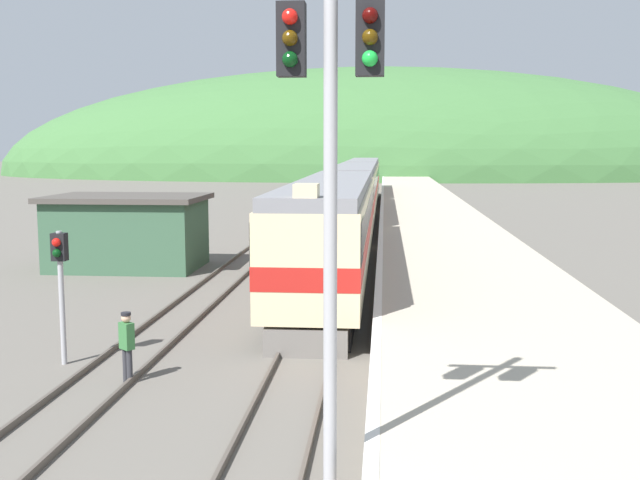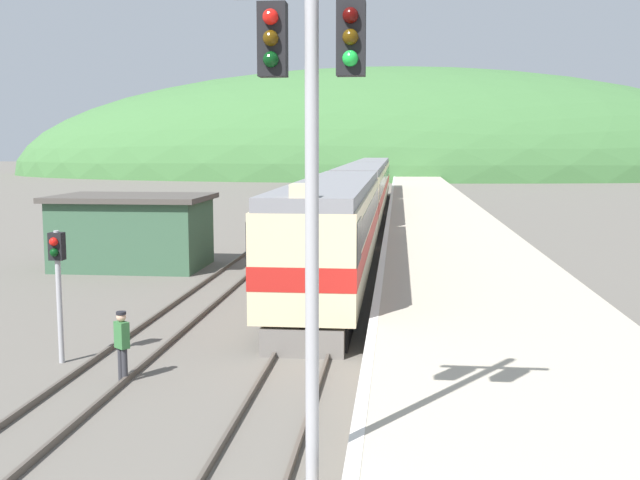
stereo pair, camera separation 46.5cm
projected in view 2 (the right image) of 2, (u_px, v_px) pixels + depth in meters
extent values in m
cube|color=#4C443D|center=(367.00, 200.00, 77.47)|extent=(0.08, 180.00, 0.16)
cube|color=#4C443D|center=(381.00, 200.00, 77.32)|extent=(0.08, 180.00, 0.16)
cube|color=#4C443D|center=(322.00, 199.00, 77.95)|extent=(0.08, 180.00, 0.16)
cube|color=#4C443D|center=(336.00, 199.00, 77.80)|extent=(0.08, 180.00, 0.16)
cube|color=#B2A893|center=(434.00, 213.00, 57.06)|extent=(6.97, 140.00, 1.01)
cube|color=silver|center=(390.00, 206.00, 57.35)|extent=(0.24, 140.00, 0.01)
ellipsoid|color=#3D6B38|center=(385.00, 175.00, 145.29)|extent=(147.72, 66.47, 40.86)
cube|color=#385B42|center=(133.00, 234.00, 34.62)|extent=(6.53, 4.38, 3.14)
cube|color=#47423D|center=(132.00, 198.00, 34.40)|extent=(7.03, 4.88, 0.24)
cube|color=black|center=(335.00, 274.00, 30.45)|extent=(2.39, 20.19, 0.85)
cube|color=beige|center=(335.00, 227.00, 30.21)|extent=(2.91, 21.47, 3.03)
cube|color=red|center=(335.00, 233.00, 30.24)|extent=(2.94, 21.49, 0.67)
cube|color=black|center=(335.00, 211.00, 30.13)|extent=(2.93, 20.19, 0.91)
cube|color=slate|center=(335.00, 185.00, 29.99)|extent=(2.73, 21.47, 0.40)
cube|color=black|center=(306.00, 241.00, 20.65)|extent=(2.95, 2.20, 1.21)
cube|color=beige|center=(303.00, 191.00, 19.80)|extent=(0.64, 0.80, 0.36)
cube|color=slate|center=(302.00, 343.00, 20.06)|extent=(2.27, 0.40, 0.77)
cube|color=black|center=(362.00, 220.00, 52.58)|extent=(2.39, 20.28, 0.85)
cube|color=beige|center=(362.00, 193.00, 52.34)|extent=(2.91, 21.57, 3.03)
cube|color=red|center=(362.00, 196.00, 52.37)|extent=(2.94, 21.59, 0.67)
cube|color=black|center=(362.00, 183.00, 52.25)|extent=(2.93, 20.28, 0.91)
cube|color=slate|center=(362.00, 168.00, 52.12)|extent=(2.73, 21.57, 0.40)
cube|color=black|center=(373.00, 198.00, 74.75)|extent=(2.39, 20.28, 0.85)
cube|color=beige|center=(373.00, 179.00, 74.51)|extent=(2.91, 21.57, 3.03)
cube|color=red|center=(373.00, 181.00, 74.54)|extent=(2.94, 21.59, 0.67)
cube|color=black|center=(373.00, 172.00, 74.43)|extent=(2.93, 20.28, 0.91)
cube|color=slate|center=(373.00, 161.00, 74.30)|extent=(2.73, 21.57, 0.40)
cylinder|color=#9E9EA3|center=(312.00, 239.00, 10.76)|extent=(0.20, 0.20, 8.61)
cube|color=black|center=(273.00, 40.00, 10.46)|extent=(0.40, 0.28, 1.02)
sphere|color=red|center=(270.00, 17.00, 10.26)|extent=(0.22, 0.22, 0.22)
sphere|color=#412C05|center=(271.00, 38.00, 10.29)|extent=(0.22, 0.22, 0.22)
sphere|color=black|center=(271.00, 59.00, 10.33)|extent=(0.22, 0.22, 0.22)
cube|color=black|center=(351.00, 39.00, 10.35)|extent=(0.40, 0.28, 1.02)
sphere|color=#3C0504|center=(350.00, 15.00, 10.14)|extent=(0.22, 0.22, 0.22)
sphere|color=#412C05|center=(350.00, 37.00, 10.18)|extent=(0.22, 0.22, 0.22)
sphere|color=green|center=(350.00, 58.00, 10.21)|extent=(0.22, 0.22, 0.22)
cylinder|color=#9E9EA3|center=(59.00, 297.00, 19.33)|extent=(0.14, 0.14, 3.48)
cube|color=black|center=(57.00, 246.00, 19.16)|extent=(0.36, 0.28, 0.71)
sphere|color=red|center=(54.00, 242.00, 18.97)|extent=(0.22, 0.22, 0.22)
sphere|color=black|center=(54.00, 252.00, 19.01)|extent=(0.22, 0.22, 0.22)
cylinder|color=#2D2D33|center=(121.00, 364.00, 17.99)|extent=(0.14, 0.14, 0.83)
cylinder|color=#2D2D33|center=(125.00, 365.00, 17.87)|extent=(0.14, 0.14, 0.83)
cube|color=#336B38|center=(122.00, 335.00, 17.84)|extent=(0.42, 0.40, 0.64)
sphere|color=tan|center=(121.00, 317.00, 17.78)|extent=(0.23, 0.23, 0.23)
cylinder|color=black|center=(121.00, 313.00, 17.77)|extent=(0.24, 0.24, 0.07)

